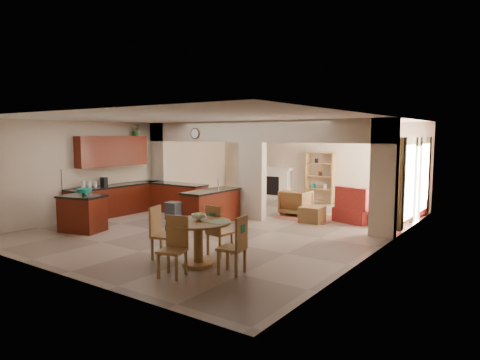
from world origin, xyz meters
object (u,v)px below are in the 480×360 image
Objects in this scene: kitchen_island at (82,213)px; sofa at (393,206)px; armchair at (296,202)px; dining_table at (198,237)px.

kitchen_island is 0.46× the size of sofa.
armchair is at bearing 42.58° from kitchen_island.
armchair is (-2.60, -0.96, -0.00)m from sofa.
dining_table reaches higher than sofa.
sofa is 2.77m from armchair.
kitchen_island is at bearing 173.61° from dining_table.
dining_table is 6.72m from sofa.
kitchen_island reaches higher than sofa.
sofa reaches higher than armchair.
sofa is at bearing -160.82° from armchair.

